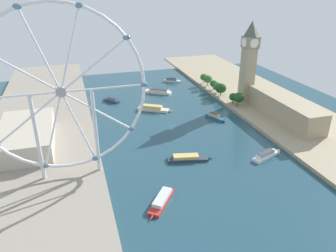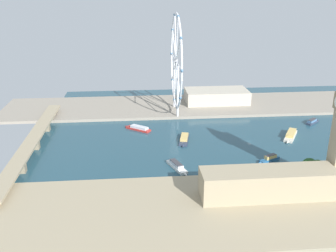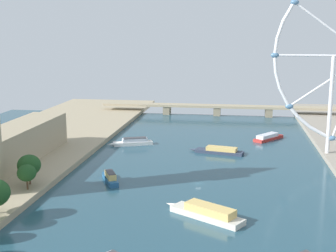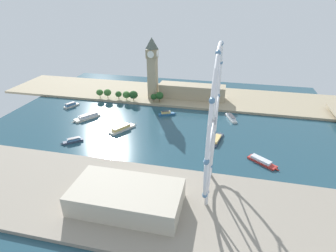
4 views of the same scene
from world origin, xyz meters
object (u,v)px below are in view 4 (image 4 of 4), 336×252
ferris_wheel (214,122)px  tour_boat_1 (216,139)px  tour_boat_3 (73,141)px  tour_boat_5 (231,117)px  tour_boat_0 (71,105)px  tour_boat_4 (122,128)px  tour_boat_6 (262,161)px  tour_boat_7 (167,114)px  clock_tower (152,68)px  riverside_hall (127,197)px  tour_boat_2 (87,117)px  parliament_block (192,91)px

ferris_wheel → tour_boat_1: size_ratio=3.13×
tour_boat_3 → tour_boat_5: 181.35m
tour_boat_0 → tour_boat_4: tour_boat_0 is taller
tour_boat_6 → tour_boat_7: (-83.72, -106.68, 0.36)m
clock_tower → tour_boat_4: size_ratio=2.39×
riverside_hall → tour_boat_7: 165.31m
clock_tower → tour_boat_7: 72.18m
tour_boat_2 → tour_boat_4: size_ratio=0.97×
clock_tower → ferris_wheel: bearing=27.5°
tour_boat_0 → tour_boat_1: 200.70m
ferris_wheel → tour_boat_0: 240.84m
tour_boat_1 → tour_boat_6: size_ratio=1.26×
tour_boat_4 → tour_boat_7: (-50.76, 39.07, -0.14)m
tour_boat_3 → tour_boat_6: tour_boat_3 is taller
tour_boat_1 → tour_boat_6: tour_boat_6 is taller
tour_boat_0 → tour_boat_3: (86.06, 52.26, -0.39)m
tour_boat_2 → clock_tower: bearing=177.7°
parliament_block → riverside_hall: size_ratio=1.20×
riverside_hall → tour_boat_1: 125.97m
riverside_hall → tour_boat_5: bearing=158.3°
riverside_hall → tour_boat_0: bearing=-139.5°
clock_tower → parliament_block: 63.73m
parliament_block → ferris_wheel: 201.54m
tour_boat_4 → tour_boat_6: size_ratio=1.24×
parliament_block → riverside_hall: (223.66, -12.71, -1.94)m
tour_boat_3 → clock_tower: bearing=-148.7°
tour_boat_4 → tour_boat_5: bearing=-32.8°
ferris_wheel → parliament_block: bearing=-167.9°
ferris_wheel → riverside_hall: bearing=-59.3°
tour_boat_5 → tour_boat_7: size_ratio=1.33×
clock_tower → tour_boat_5: clock_tower is taller
tour_boat_1 → tour_boat_4: (-0.84, -103.20, 0.61)m
riverside_hall → tour_boat_2: bearing=-142.9°
tour_boat_5 → tour_boat_0: bearing=70.6°
parliament_block → tour_boat_4: (109.61, -61.39, -10.34)m
riverside_hall → tour_boat_4: bearing=-156.9°
parliament_block → ferris_wheel: (191.73, 41.00, 46.68)m
riverside_hall → tour_boat_7: bearing=-176.7°
riverside_hall → tour_boat_2: (-133.58, -100.86, -8.43)m
tour_boat_1 → tour_boat_3: 146.43m
tour_boat_2 → tour_boat_5: size_ratio=1.13×
tour_boat_0 → tour_boat_6: tour_boat_0 is taller
tour_boat_1 → parliament_block: bearing=32.7°
clock_tower → tour_boat_3: clock_tower is taller
tour_boat_3 → tour_boat_6: bearing=141.5°
tour_boat_3 → tour_boat_6: 184.60m
clock_tower → tour_boat_1: clock_tower is taller
tour_boat_1 → tour_boat_3: (35.69, -142.02, 0.26)m
ferris_wheel → tour_boat_5: (-139.00, 14.24, -57.31)m
clock_tower → tour_boat_0: bearing=-63.4°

